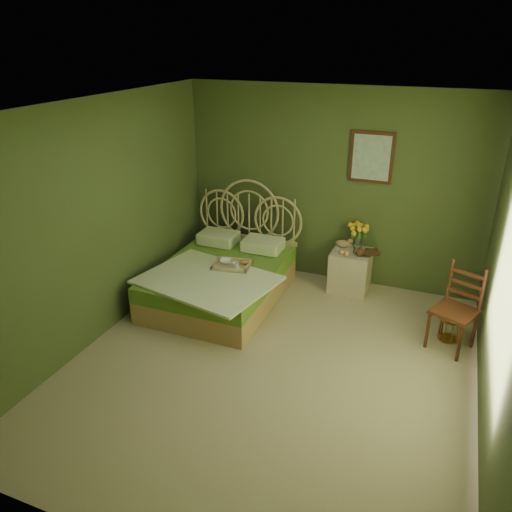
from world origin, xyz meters
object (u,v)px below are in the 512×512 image
at_px(bed, 222,277).
at_px(birdcage, 450,326).
at_px(nightstand, 351,265).
at_px(chair, 456,302).

distance_m(bed, birdcage, 2.79).
height_order(nightstand, chair, nightstand).
xyz_separation_m(bed, chair, (2.80, -0.03, 0.23)).
distance_m(chair, birdcage, 0.37).
distance_m(nightstand, chair, 1.59).
bearing_deg(nightstand, chair, -34.22).
relative_size(nightstand, birdcage, 2.90).
height_order(chair, birdcage, chair).
bearing_deg(birdcage, chair, -84.39).
bearing_deg(chair, birdcage, 118.89).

